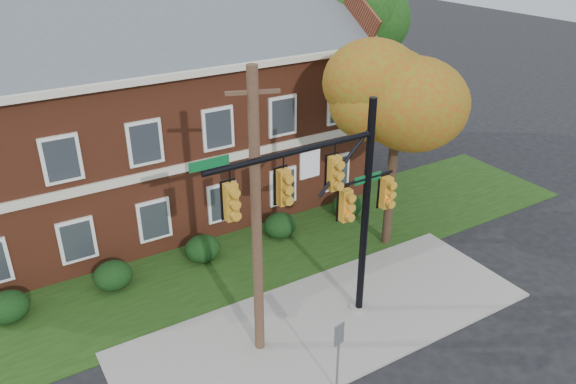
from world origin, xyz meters
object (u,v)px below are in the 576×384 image
hedge_far_right (347,205)px  hedge_left (113,275)px  tree_right_rear (350,4)px  utility_pole (256,222)px  tree_near_right (407,85)px  apartment_building (146,103)px  hedge_far_left (8,307)px  sign_post (338,347)px  hedge_center (203,248)px  hedge_right (280,225)px  traffic_signal (331,199)px

hedge_far_right → hedge_left: bearing=180.0°
tree_right_rear → utility_pole: 16.99m
hedge_left → tree_right_rear: size_ratio=0.13×
hedge_left → hedge_far_right: bearing=0.0°
tree_near_right → utility_pole: 8.46m
utility_pole → tree_right_rear: bearing=64.6°
apartment_building → hedge_far_left: (-7.00, -5.25, -4.46)m
tree_right_rear → utility_pole: (-11.81, -11.67, -3.59)m
hedge_far_left → sign_post: bearing=-47.7°
sign_post → hedge_far_right: bearing=41.5°
hedge_center → tree_near_right: tree_near_right is taller
hedge_right → hedge_far_right: same height
apartment_building → hedge_far_left: size_ratio=13.43×
hedge_center → hedge_right: same height
hedge_center → hedge_right: 3.50m
hedge_far_left → utility_pole: bearing=-40.5°
hedge_far_right → tree_near_right: 6.77m
hedge_right → tree_right_rear: tree_right_rear is taller
hedge_center → traffic_signal: traffic_signal is taller
apartment_building → tree_right_rear: 11.77m
apartment_building → tree_right_rear: tree_right_rear is taller
hedge_far_right → tree_near_right: (0.22, -2.83, 6.14)m
apartment_building → tree_near_right: apartment_building is taller
hedge_right → tree_near_right: 7.72m
apartment_building → hedge_right: 7.73m
tree_near_right → traffic_signal: bearing=-151.5°
apartment_building → hedge_far_right: 9.82m
hedge_far_right → apartment_building: bearing=143.1°
hedge_center → tree_near_right: size_ratio=0.16×
traffic_signal → hedge_center: bearing=107.5°
hedge_center → hedge_right: bearing=0.0°
tree_right_rear → hedge_far_left: bearing=-161.5°
utility_pole → apartment_building: bearing=107.4°
hedge_left → hedge_center: (3.50, 0.00, 0.00)m
hedge_left → hedge_center: 3.50m
hedge_far_right → utility_pole: (-7.50, -5.55, 4.01)m
hedge_far_left → hedge_center: same height
apartment_building → hedge_right: (3.50, -5.25, -4.46)m
hedge_right → hedge_left: bearing=180.0°
hedge_far_left → hedge_far_right: size_ratio=1.00×
hedge_right → utility_pole: (-4.00, -5.55, 4.01)m
apartment_building → sign_post: (0.50, -13.51, -3.34)m
tree_right_rear → sign_post: bearing=-127.0°
sign_post → tree_near_right: bearing=28.6°
hedge_left → hedge_center: bearing=0.0°
tree_right_rear → sign_post: tree_right_rear is taller
hedge_far_right → tree_right_rear: bearing=54.8°
hedge_far_right → utility_pole: size_ratio=0.16×
hedge_left → hedge_right: 7.00m
hedge_far_left → utility_pole: (6.50, -5.55, 4.01)m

